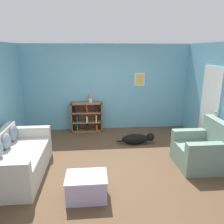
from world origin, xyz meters
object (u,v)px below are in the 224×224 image
Objects in this scene: recliner_chair at (202,150)px; dog at (137,139)px; couch at (16,160)px; coffee_table at (87,186)px; bookshelf at (87,117)px; vase at (90,98)px.

recliner_chair reaches higher than dog.
recliner_chair is at bearing 0.63° from couch.
couch is 3.83m from recliner_chair.
recliner_chair is 2.58m from coffee_table.
dog is (1.36, -1.12, -0.30)m from bookshelf.
bookshelf is 0.61m from vase.
coffee_table is (0.07, -3.22, -0.23)m from bookshelf.
coffee_table is at bearing -121.58° from dog.
couch is 2.67× the size of coffee_table.
coffee_table is 2.47m from dog.
vase is at bearing 135.34° from recliner_chair.
dog is 3.91× the size of vase.
vase reaches higher than recliner_chair.
recliner_chair is at bearing -44.66° from vase.
couch is 2.75m from bookshelf.
coffee_table is at bearing -91.09° from vase.
vase is at bearing 138.22° from dog.
bookshelf is at bearing 140.47° from dog.
vase is at bearing -9.70° from bookshelf.
vase is (0.13, -0.02, 0.60)m from bookshelf.
vase reaches higher than dog.
coffee_table is at bearing -30.29° from couch.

